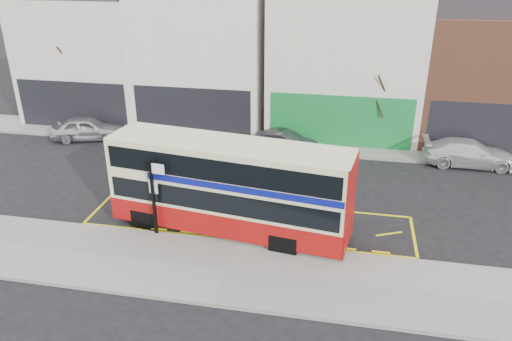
% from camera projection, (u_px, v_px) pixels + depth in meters
% --- Properties ---
extents(ground, '(120.00, 120.00, 0.00)m').
position_uv_depth(ground, '(241.00, 239.00, 20.47)').
color(ground, black).
rests_on(ground, ground).
extents(pavement, '(40.00, 4.00, 0.15)m').
position_uv_depth(pavement, '(227.00, 271.00, 18.38)').
color(pavement, gray).
rests_on(pavement, ground).
extents(kerb, '(40.00, 0.15, 0.15)m').
position_uv_depth(kerb, '(239.00, 243.00, 20.11)').
color(kerb, gray).
rests_on(kerb, ground).
extents(far_pavement, '(50.00, 3.00, 0.15)m').
position_uv_depth(far_pavement, '(280.00, 143.00, 30.28)').
color(far_pavement, gray).
rests_on(far_pavement, ground).
extents(road_markings, '(14.00, 3.40, 0.01)m').
position_uv_depth(road_markings, '(249.00, 220.00, 21.90)').
color(road_markings, yellow).
rests_on(road_markings, ground).
extents(terrace_far_left, '(8.00, 8.01, 10.80)m').
position_uv_depth(terrace_far_left, '(96.00, 44.00, 34.22)').
color(terrace_far_left, white).
rests_on(terrace_far_left, ground).
extents(terrace_left, '(8.00, 8.01, 11.80)m').
position_uv_depth(terrace_left, '(208.00, 41.00, 32.63)').
color(terrace_left, white).
rests_on(terrace_left, ground).
extents(terrace_green_shop, '(9.00, 8.01, 11.30)m').
position_uv_depth(terrace_green_shop, '(346.00, 49.00, 31.18)').
color(terrace_green_shop, white).
rests_on(terrace_green_shop, ground).
extents(terrace_right, '(9.00, 8.01, 10.30)m').
position_uv_depth(terrace_right, '(498.00, 63.00, 29.82)').
color(terrace_right, brown).
rests_on(terrace_right, ground).
extents(double_decker_bus, '(10.16, 3.64, 3.97)m').
position_uv_depth(double_decker_bus, '(230.00, 186.00, 20.24)').
color(double_decker_bus, beige).
rests_on(double_decker_bus, ground).
extents(bus_stop_post, '(0.80, 0.20, 3.28)m').
position_uv_depth(bus_stop_post, '(154.00, 191.00, 19.84)').
color(bus_stop_post, black).
rests_on(bus_stop_post, pavement).
extents(car_silver, '(4.55, 2.82, 1.44)m').
position_uv_depth(car_silver, '(87.00, 128.00, 30.71)').
color(car_silver, silver).
rests_on(car_silver, ground).
extents(car_grey, '(3.94, 2.14, 1.23)m').
position_uv_depth(car_grey, '(286.00, 142.00, 28.88)').
color(car_grey, '#37383E').
rests_on(car_grey, ground).
extents(car_white, '(4.90, 2.02, 1.42)m').
position_uv_depth(car_white, '(469.00, 153.00, 27.11)').
color(car_white, silver).
rests_on(car_white, ground).
extents(street_tree_left, '(3.19, 3.19, 6.88)m').
position_uv_depth(street_tree_left, '(72.00, 54.00, 31.65)').
color(street_tree_left, '#332617').
rests_on(street_tree_left, ground).
extents(street_tree_right, '(2.68, 2.68, 5.78)m').
position_uv_depth(street_tree_right, '(381.00, 82.00, 28.35)').
color(street_tree_right, '#332617').
rests_on(street_tree_right, ground).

